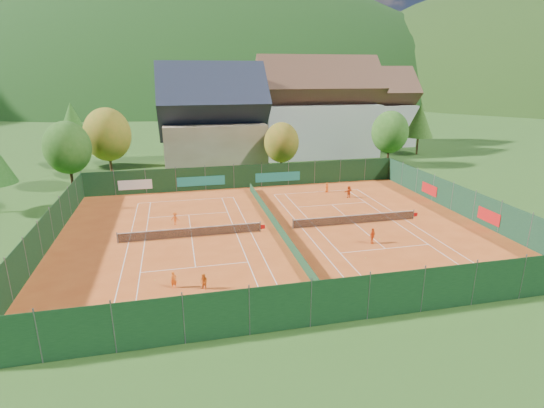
{
  "coord_description": "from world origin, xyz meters",
  "views": [
    {
      "loc": [
        -8.91,
        -36.73,
        14.46
      ],
      "look_at": [
        0.0,
        2.0,
        2.0
      ],
      "focal_mm": 28.0,
      "sensor_mm": 36.0,
      "label": 1
    }
  ],
  "objects": [
    {
      "name": "loose_ball_3",
      "position": [
        -5.98,
        8.3,
        0.03
      ],
      "size": [
        0.07,
        0.07,
        0.07
      ],
      "primitive_type": "sphere",
      "color": "#CCD833",
      "rests_on": "ground"
    },
    {
      "name": "chalet",
      "position": [
        -3.0,
        30.0,
        6.62
      ],
      "size": [
        16.2,
        12.0,
        16.0
      ],
      "color": "#C2AD89",
      "rests_on": "ground"
    },
    {
      "name": "ground",
      "position": [
        0.0,
        0.0,
        -0.02
      ],
      "size": [
        600.0,
        600.0,
        0.0
      ],
      "primitive_type": "plane",
      "color": "#254C18",
      "rests_on": "ground"
    },
    {
      "name": "hotel_block_b",
      "position": [
        30.0,
        44.0,
        6.62
      ],
      "size": [
        17.28,
        10.0,
        15.5
      ],
      "color": "silver",
      "rests_on": "ground"
    },
    {
      "name": "tennis_net_right",
      "position": [
        8.15,
        0.0,
        0.51
      ],
      "size": [
        13.3,
        0.1,
        1.02
      ],
      "color": "#59595B",
      "rests_on": "ground"
    },
    {
      "name": "court_markings_left",
      "position": [
        -8.0,
        0.0,
        0.01
      ],
      "size": [
        11.03,
        23.83,
        0.0
      ],
      "color": "white",
      "rests_on": "ground"
    },
    {
      "name": "ball_hopper",
      "position": [
        12.27,
        -12.29,
        0.56
      ],
      "size": [
        0.34,
        0.34,
        0.8
      ],
      "color": "slate",
      "rests_on": "ground"
    },
    {
      "name": "loose_ball_0",
      "position": [
        -11.0,
        -7.93,
        0.03
      ],
      "size": [
        0.07,
        0.07,
        0.07
      ],
      "primitive_type": "sphere",
      "color": "#CCD833",
      "rests_on": "ground"
    },
    {
      "name": "player_right_near",
      "position": [
        7.39,
        -5.09,
        0.73
      ],
      "size": [
        0.9,
        0.8,
        1.46
      ],
      "primitive_type": "imported",
      "rotation": [
        0.0,
        0.0,
        0.64
      ],
      "color": "#E65214",
      "rests_on": "ground"
    },
    {
      "name": "tree_east_mid",
      "position": [
        34.0,
        32.0,
        6.06
      ],
      "size": [
        5.04,
        5.04,
        9.0
      ],
      "color": "#4E301B",
      "rests_on": "ground"
    },
    {
      "name": "court_markings_right",
      "position": [
        8.0,
        0.0,
        0.01
      ],
      "size": [
        11.03,
        23.83,
        0.0
      ],
      "color": "white",
      "rests_on": "ground"
    },
    {
      "name": "mountain_backdrop",
      "position": [
        28.54,
        233.48,
        -39.64
      ],
      "size": [
        820.0,
        530.0,
        242.0
      ],
      "color": "black",
      "rests_on": "ground"
    },
    {
      "name": "loose_ball_2",
      "position": [
        1.78,
        2.62,
        0.03
      ],
      "size": [
        0.07,
        0.07,
        0.07
      ],
      "primitive_type": "sphere",
      "color": "#CCD833",
      "rests_on": "ground"
    },
    {
      "name": "fence_north",
      "position": [
        -0.46,
        15.99,
        1.47
      ],
      "size": [
        40.0,
        0.1,
        3.0
      ],
      "color": "#133419",
      "rests_on": "ground"
    },
    {
      "name": "fence_east",
      "position": [
        20.0,
        0.05,
        1.48
      ],
      "size": [
        0.09,
        32.0,
        3.0
      ],
      "color": "#12331F",
      "rests_on": "ground"
    },
    {
      "name": "tree_east_front",
      "position": [
        24.0,
        24.0,
        5.39
      ],
      "size": [
        5.72,
        5.72,
        8.69
      ],
      "color": "#422817",
      "rests_on": "ground"
    },
    {
      "name": "player_right_far_b",
      "position": [
        10.94,
        8.65,
        0.74
      ],
      "size": [
        1.42,
        1.0,
        1.48
      ],
      "primitive_type": "imported",
      "rotation": [
        0.0,
        0.0,
        3.6
      ],
      "color": "#D84A13",
      "rests_on": "ground"
    },
    {
      "name": "player_left_mid",
      "position": [
        -7.61,
        -10.1,
        0.6
      ],
      "size": [
        0.74,
        0.72,
        1.2
      ],
      "primitive_type": "imported",
      "rotation": [
        0.0,
        0.0,
        -0.69
      ],
      "color": "#CF5912",
      "rests_on": "ground"
    },
    {
      "name": "fence_west",
      "position": [
        -20.0,
        0.0,
        1.5
      ],
      "size": [
        0.04,
        32.0,
        3.0
      ],
      "color": "#123318",
      "rests_on": "ground"
    },
    {
      "name": "tree_west_mid",
      "position": [
        -18.0,
        26.0,
        6.07
      ],
      "size": [
        6.44,
        6.44,
        9.78
      ],
      "color": "#4E2F1C",
      "rests_on": "ground"
    },
    {
      "name": "tennis_net_left",
      "position": [
        -7.85,
        0.0,
        0.51
      ],
      "size": [
        13.3,
        0.1,
        1.02
      ],
      "color": "#59595B",
      "rests_on": "ground"
    },
    {
      "name": "court_divider",
      "position": [
        0.0,
        0.0,
        0.5
      ],
      "size": [
        0.03,
        28.8,
        1.0
      ],
      "color": "#143820",
      "rests_on": "ground"
    },
    {
      "name": "player_right_far_a",
      "position": [
        9.21,
        11.49,
        0.6
      ],
      "size": [
        0.69,
        0.59,
        1.2
      ],
      "primitive_type": "imported",
      "rotation": [
        0.0,
        0.0,
        3.56
      ],
      "color": "orange",
      "rests_on": "ground"
    },
    {
      "name": "tree_west_back",
      "position": [
        -24.0,
        34.0,
        6.74
      ],
      "size": [
        5.6,
        5.6,
        10.0
      ],
      "color": "#473119",
      "rests_on": "ground"
    },
    {
      "name": "hotel_block_a",
      "position": [
        16.0,
        36.0,
        7.38
      ],
      "size": [
        21.6,
        11.0,
        17.25
      ],
      "color": "silver",
      "rests_on": "ground"
    },
    {
      "name": "player_left_near",
      "position": [
        -9.63,
        -9.37,
        0.62
      ],
      "size": [
        0.51,
        0.4,
        1.24
      ],
      "primitive_type": "imported",
      "rotation": [
        0.0,
        0.0,
        0.25
      ],
      "color": "orange",
      "rests_on": "ground"
    },
    {
      "name": "fence_south",
      "position": [
        0.0,
        -16.0,
        1.5
      ],
      "size": [
        40.0,
        0.04,
        3.0
      ],
      "color": "#14391B",
      "rests_on": "ground"
    },
    {
      "name": "loose_ball_4",
      "position": [
        8.5,
        -4.39,
        0.03
      ],
      "size": [
        0.07,
        0.07,
        0.07
      ],
      "primitive_type": "sphere",
      "color": "#CCD833",
      "rests_on": "ground"
    },
    {
      "name": "tree_east_back",
      "position": [
        26.0,
        40.0,
        6.74
      ],
      "size": [
        7.15,
        7.15,
        10.86
      ],
      "color": "#422617",
      "rests_on": "ground"
    },
    {
      "name": "loose_ball_1",
      "position": [
        5.53,
        -7.79,
        0.03
      ],
      "size": [
        0.07,
        0.07,
        0.07
      ],
      "primitive_type": "sphere",
      "color": "#CCD833",
      "rests_on": "ground"
    },
    {
      "name": "player_left_far",
      "position": [
        -9.39,
        3.68,
        0.64
      ],
      "size": [
        0.96,
        0.78,
        1.29
      ],
      "primitive_type": "imported",
      "rotation": [
        0.0,
        0.0,
        2.72
      ],
      "color": "#E75814",
      "rests_on": "ground"
    },
    {
      "name": "tree_center",
      "position": [
        6.0,
        22.0,
        4.72
      ],
      "size": [
        5.01,
        5.01,
        7.6
      ],
      "color": "#442E18",
      "rests_on": "ground"
    },
    {
      "name": "clay_pad",
      "position": [
        0.0,
        0.0,
        0.01
      ],
      "size": [
        40.0,
        32.0,
        0.01
      ],
      "primitive_type": "cube",
      "color": "#BE4D1C",
      "rests_on": "ground"
    },
    {
      "name": "tree_west_front",
      "position": [
        -22.0,
        20.0,
        5.39
      ],
      "size": [
        5.72,
        5.72,
        8.69
      ],
      "color": "#402517",
      "rests_on": "ground"
    }
  ]
}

